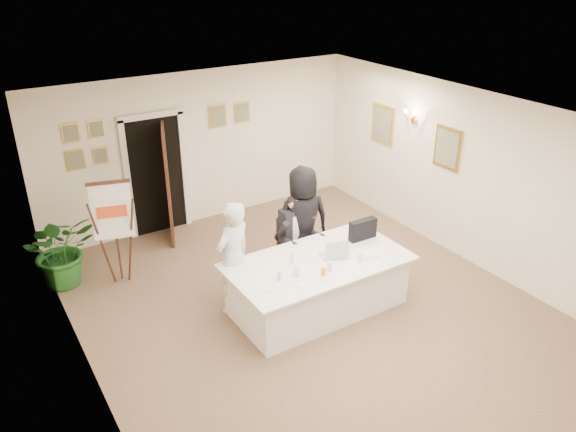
# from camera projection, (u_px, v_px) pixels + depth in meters

# --- Properties ---
(floor) EXTENTS (7.00, 7.00, 0.00)m
(floor) POSITION_uv_depth(u_px,v_px,m) (307.00, 306.00, 8.12)
(floor) COLOR brown
(floor) RESTS_ON ground
(ceiling) EXTENTS (6.00, 7.00, 0.02)m
(ceiling) POSITION_uv_depth(u_px,v_px,m) (311.00, 117.00, 6.91)
(ceiling) COLOR white
(ceiling) RESTS_ON wall_back
(wall_back) EXTENTS (6.00, 0.10, 2.80)m
(wall_back) POSITION_uv_depth(u_px,v_px,m) (201.00, 148.00, 10.19)
(wall_back) COLOR #EDE5C8
(wall_back) RESTS_ON floor
(wall_front) EXTENTS (6.00, 0.10, 2.80)m
(wall_front) POSITION_uv_depth(u_px,v_px,m) (535.00, 369.00, 4.84)
(wall_front) COLOR #EDE5C8
(wall_front) RESTS_ON floor
(wall_left) EXTENTS (0.10, 7.00, 2.80)m
(wall_left) POSITION_uv_depth(u_px,v_px,m) (80.00, 283.00, 6.08)
(wall_left) COLOR #EDE5C8
(wall_left) RESTS_ON floor
(wall_right) EXTENTS (0.10, 7.00, 2.80)m
(wall_right) POSITION_uv_depth(u_px,v_px,m) (465.00, 176.00, 8.95)
(wall_right) COLOR #EDE5C8
(wall_right) RESTS_ON floor
(doorway) EXTENTS (1.14, 0.86, 2.20)m
(doorway) POSITION_uv_depth(u_px,v_px,m) (160.00, 179.00, 9.79)
(doorway) COLOR black
(doorway) RESTS_ON floor
(pictures_back_wall) EXTENTS (3.40, 0.06, 0.80)m
(pictures_back_wall) POSITION_uv_depth(u_px,v_px,m) (157.00, 131.00, 9.59)
(pictures_back_wall) COLOR gold
(pictures_back_wall) RESTS_ON wall_back
(pictures_right_wall) EXTENTS (0.06, 2.20, 0.80)m
(pictures_right_wall) POSITION_uv_depth(u_px,v_px,m) (413.00, 136.00, 9.70)
(pictures_right_wall) COLOR gold
(pictures_right_wall) RESTS_ON wall_right
(wall_sconce) EXTENTS (0.20, 0.30, 0.24)m
(wall_sconce) POSITION_uv_depth(u_px,v_px,m) (412.00, 116.00, 9.52)
(wall_sconce) COLOR #B97F3B
(wall_sconce) RESTS_ON wall_right
(conference_table) EXTENTS (2.54, 1.36, 0.78)m
(conference_table) POSITION_uv_depth(u_px,v_px,m) (318.00, 284.00, 7.93)
(conference_table) COLOR white
(conference_table) RESTS_ON floor
(seated_man) EXTENTS (0.61, 0.64, 1.35)m
(seated_man) POSITION_uv_depth(u_px,v_px,m) (295.00, 235.00, 8.67)
(seated_man) COLOR black
(seated_man) RESTS_ON floor
(flip_chart) EXTENTS (0.60, 0.44, 1.66)m
(flip_chart) POSITION_uv_depth(u_px,v_px,m) (116.00, 238.00, 8.37)
(flip_chart) COLOR #331B10
(flip_chart) RESTS_ON floor
(standing_man) EXTENTS (0.71, 0.58, 1.67)m
(standing_man) POSITION_uv_depth(u_px,v_px,m) (234.00, 258.00, 7.71)
(standing_man) COLOR silver
(standing_man) RESTS_ON floor
(standing_woman) EXTENTS (0.96, 0.74, 1.75)m
(standing_woman) POSITION_uv_depth(u_px,v_px,m) (303.00, 221.00, 8.67)
(standing_woman) COLOR black
(standing_woman) RESTS_ON floor
(potted_palm) EXTENTS (1.07, 0.94, 1.16)m
(potted_palm) POSITION_uv_depth(u_px,v_px,m) (61.00, 250.00, 8.44)
(potted_palm) COLOR #1F5E20
(potted_palm) RESTS_ON floor
(laptop) EXTENTS (0.42, 0.44, 0.28)m
(laptop) POSITION_uv_depth(u_px,v_px,m) (333.00, 247.00, 7.83)
(laptop) COLOR #B7BABC
(laptop) RESTS_ON conference_table
(laptop_bag) EXTENTS (0.44, 0.13, 0.31)m
(laptop_bag) POSITION_uv_depth(u_px,v_px,m) (363.00, 229.00, 8.28)
(laptop_bag) COLOR black
(laptop_bag) RESTS_ON conference_table
(paper_stack) EXTENTS (0.32, 0.27, 0.03)m
(paper_stack) POSITION_uv_depth(u_px,v_px,m) (370.00, 254.00, 7.90)
(paper_stack) COLOR white
(paper_stack) RESTS_ON conference_table
(plate_left) EXTENTS (0.26, 0.26, 0.01)m
(plate_left) POSITION_uv_depth(u_px,v_px,m) (271.00, 288.00, 7.12)
(plate_left) COLOR white
(plate_left) RESTS_ON conference_table
(plate_mid) EXTENTS (0.26, 0.26, 0.01)m
(plate_mid) POSITION_uv_depth(u_px,v_px,m) (303.00, 283.00, 7.23)
(plate_mid) COLOR white
(plate_mid) RESTS_ON conference_table
(plate_near) EXTENTS (0.24, 0.24, 0.01)m
(plate_near) POSITION_uv_depth(u_px,v_px,m) (328.00, 278.00, 7.34)
(plate_near) COLOR white
(plate_near) RESTS_ON conference_table
(glass_a) EXTENTS (0.08, 0.08, 0.14)m
(glass_a) POSITION_uv_depth(u_px,v_px,m) (280.00, 275.00, 7.28)
(glass_a) COLOR silver
(glass_a) RESTS_ON conference_table
(glass_b) EXTENTS (0.07, 0.07, 0.14)m
(glass_b) POSITION_uv_depth(u_px,v_px,m) (329.00, 266.00, 7.49)
(glass_b) COLOR silver
(glass_b) RESTS_ON conference_table
(glass_c) EXTENTS (0.07, 0.07, 0.14)m
(glass_c) POSITION_uv_depth(u_px,v_px,m) (360.00, 257.00, 7.72)
(glass_c) COLOR silver
(glass_c) RESTS_ON conference_table
(glass_d) EXTENTS (0.06, 0.06, 0.14)m
(glass_d) POSITION_uv_depth(u_px,v_px,m) (292.00, 258.00, 7.68)
(glass_d) COLOR silver
(glass_d) RESTS_ON conference_table
(oj_glass) EXTENTS (0.07, 0.07, 0.13)m
(oj_glass) POSITION_uv_depth(u_px,v_px,m) (323.00, 272.00, 7.37)
(oj_glass) COLOR orange
(oj_glass) RESTS_ON conference_table
(steel_jug) EXTENTS (0.10, 0.10, 0.11)m
(steel_jug) POSITION_uv_depth(u_px,v_px,m) (297.00, 272.00, 7.38)
(steel_jug) COLOR silver
(steel_jug) RESTS_ON conference_table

